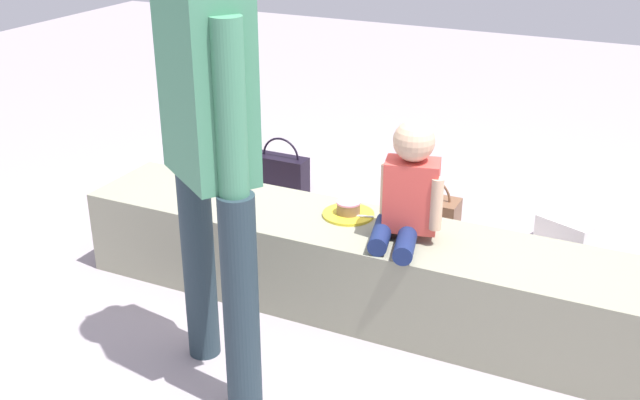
# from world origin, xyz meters

# --- Properties ---
(ground_plane) EXTENTS (12.00, 12.00, 0.00)m
(ground_plane) POSITION_xyz_m (0.00, 0.00, 0.00)
(ground_plane) COLOR #9B8F96
(concrete_ledge) EXTENTS (2.59, 0.46, 0.38)m
(concrete_ledge) POSITION_xyz_m (0.00, 0.00, 0.19)
(concrete_ledge) COLOR gray
(concrete_ledge) RESTS_ON ground_plane
(child_seated) EXTENTS (0.28, 0.34, 0.48)m
(child_seated) POSITION_xyz_m (0.15, -0.02, 0.59)
(child_seated) COLOR navy
(child_seated) RESTS_ON concrete_ledge
(adult_standing) EXTENTS (0.43, 0.37, 1.69)m
(adult_standing) POSITION_xyz_m (-0.31, -0.67, 1.02)
(adult_standing) COLOR #24343E
(adult_standing) RESTS_ON ground_plane
(cake_plate) EXTENTS (0.22, 0.22, 0.07)m
(cake_plate) POSITION_xyz_m (-0.14, 0.08, 0.40)
(cake_plate) COLOR yellow
(cake_plate) RESTS_ON concrete_ledge
(gift_bag) EXTENTS (0.21, 0.11, 0.29)m
(gift_bag) POSITION_xyz_m (-1.04, 0.48, 0.13)
(gift_bag) COLOR gold
(gift_bag) RESTS_ON ground_plane
(water_bottle_near_gift) EXTENTS (0.07, 0.07, 0.21)m
(water_bottle_near_gift) POSITION_xyz_m (0.57, 0.46, 0.10)
(water_bottle_near_gift) COLOR silver
(water_bottle_near_gift) RESTS_ON ground_plane
(water_bottle_far_side) EXTENTS (0.07, 0.07, 0.21)m
(water_bottle_far_side) POSITION_xyz_m (-0.35, 1.26, 0.10)
(water_bottle_far_side) COLOR silver
(water_bottle_far_side) RESTS_ON ground_plane
(cake_box_white) EXTENTS (0.36, 0.38, 0.15)m
(cake_box_white) POSITION_xyz_m (0.68, 1.03, 0.07)
(cake_box_white) COLOR white
(cake_box_white) RESTS_ON ground_plane
(handbag_black_leather) EXTENTS (0.31, 0.12, 0.33)m
(handbag_black_leather) POSITION_xyz_m (-0.94, 0.96, 0.12)
(handbag_black_leather) COLOR black
(handbag_black_leather) RESTS_ON ground_plane
(handbag_brown_canvas) EXTENTS (0.30, 0.15, 0.37)m
(handbag_brown_canvas) POSITION_xyz_m (0.03, 0.66, 0.14)
(handbag_brown_canvas) COLOR brown
(handbag_brown_canvas) RESTS_ON ground_plane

